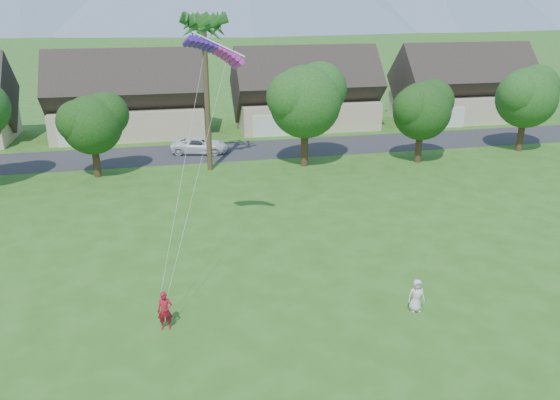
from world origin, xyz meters
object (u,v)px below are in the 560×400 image
object	(u,v)px
watcher	(416,295)
parafoil_kite	(215,48)
kite_flyer	(165,311)
parked_car	(200,145)

from	to	relation	value
watcher	parafoil_kite	xyz separation A→B (m)	(-7.87, 8.29, 10.32)
parafoil_kite	kite_flyer	bearing A→B (deg)	-120.76
kite_flyer	parked_car	world-z (taller)	kite_flyer
kite_flyer	watcher	xyz separation A→B (m)	(11.18, -0.93, -0.09)
watcher	parafoil_kite	world-z (taller)	parafoil_kite
parked_car	parafoil_kite	bearing A→B (deg)	-168.52
watcher	parafoil_kite	bearing A→B (deg)	138.72
kite_flyer	watcher	world-z (taller)	kite_flyer
kite_flyer	watcher	bearing A→B (deg)	-0.90
parafoil_kite	parked_car	bearing A→B (deg)	82.59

